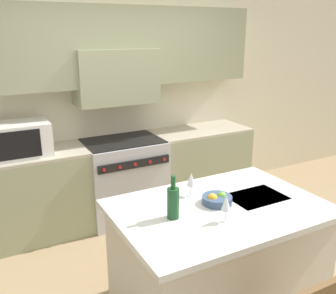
% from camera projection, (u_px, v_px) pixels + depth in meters
% --- Properties ---
extents(ground_plane, '(10.00, 10.00, 0.00)m').
position_uv_depth(ground_plane, '(194.00, 291.00, 3.21)').
color(ground_plane, '#997F5B').
extents(back_cabinetry, '(10.00, 0.46, 2.70)m').
position_uv_depth(back_cabinetry, '(112.00, 80.00, 4.30)').
color(back_cabinetry, beige).
rests_on(back_cabinetry, ground_plane).
extents(back_counter, '(3.37, 0.62, 0.94)m').
position_uv_depth(back_counter, '(123.00, 178.00, 4.42)').
color(back_counter, gray).
rests_on(back_counter, ground_plane).
extents(range_stove, '(0.90, 0.70, 0.94)m').
position_uv_depth(range_stove, '(124.00, 179.00, 4.40)').
color(range_stove, '#B7B7BC').
rests_on(range_stove, ground_plane).
extents(microwave, '(0.60, 0.44, 0.33)m').
position_uv_depth(microwave, '(18.00, 139.00, 3.74)').
color(microwave, silver).
rests_on(microwave, back_counter).
extents(kitchen_island, '(1.55, 1.07, 0.90)m').
position_uv_depth(kitchen_island, '(218.00, 258.00, 2.89)').
color(kitchen_island, beige).
rests_on(kitchen_island, ground_plane).
extents(wine_bottle, '(0.09, 0.09, 0.31)m').
position_uv_depth(wine_bottle, '(173.00, 202.00, 2.56)').
color(wine_bottle, '#194723').
rests_on(wine_bottle, kitchen_island).
extents(wine_glass_near, '(0.06, 0.06, 0.19)m').
position_uv_depth(wine_glass_near, '(226.00, 204.00, 2.50)').
color(wine_glass_near, white).
rests_on(wine_glass_near, kitchen_island).
extents(wine_glass_far, '(0.06, 0.06, 0.19)m').
position_uv_depth(wine_glass_far, '(191.00, 180.00, 2.90)').
color(wine_glass_far, white).
rests_on(wine_glass_far, kitchen_island).
extents(fruit_bowl, '(0.23, 0.23, 0.09)m').
position_uv_depth(fruit_bowl, '(217.00, 199.00, 2.79)').
color(fruit_bowl, '#384C6B').
rests_on(fruit_bowl, kitchen_island).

